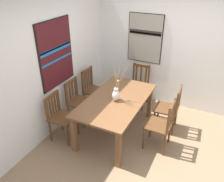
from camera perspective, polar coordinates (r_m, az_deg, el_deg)
name	(u,v)px	position (r m, az deg, el deg)	size (l,w,h in m)	color
ground_plane	(145,154)	(4.18, 8.06, -15.06)	(6.40, 6.40, 0.03)	#8E7051
wall_back	(49,62)	(4.23, -15.20, 6.88)	(6.40, 0.12, 2.70)	silver
wall_side	(179,47)	(5.08, 16.16, 10.39)	(0.12, 6.40, 2.70)	silver
dining_table	(116,104)	(4.20, 1.02, -3.20)	(1.71, 0.98, 0.74)	brown
centerpiece_vase	(116,94)	(4.04, 1.01, -0.80)	(0.24, 0.27, 0.69)	silver
chair_0	(170,108)	(4.50, 14.06, -4.09)	(0.44, 0.44, 0.92)	brown
chair_1	(161,124)	(4.03, 12.14, -8.09)	(0.42, 0.42, 0.93)	brown
chair_2	(78,100)	(4.66, -8.45, -2.29)	(0.43, 0.43, 0.89)	brown
chair_3	(93,89)	(5.02, -4.81, 0.62)	(0.42, 0.42, 0.93)	brown
chair_4	(139,84)	(5.25, 6.63, 1.64)	(0.44, 0.44, 0.92)	brown
chair_5	(60,116)	(4.26, -12.71, -5.94)	(0.45, 0.45, 0.89)	brown
painting_on_back_wall	(56,54)	(4.23, -13.69, 8.96)	(0.88, 0.05, 1.19)	black
painting_on_side_wall	(145,38)	(5.15, 8.17, 12.74)	(0.05, 0.76, 1.06)	black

